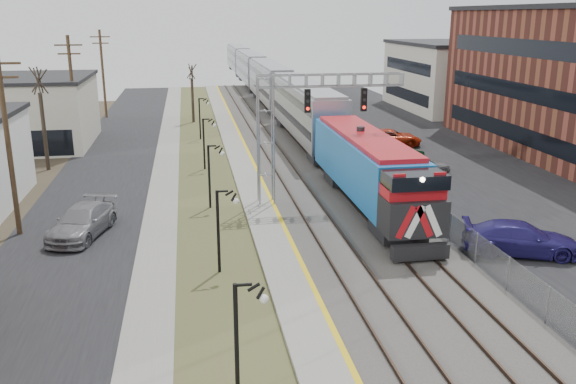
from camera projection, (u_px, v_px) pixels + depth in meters
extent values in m
cube|color=black|center=(100.00, 184.00, 43.28)|extent=(7.00, 120.00, 0.04)
cube|color=gray|center=(165.00, 181.00, 43.98)|extent=(2.00, 120.00, 0.08)
cube|color=#4B522B|center=(206.00, 179.00, 44.46)|extent=(4.00, 120.00, 0.06)
cube|color=gray|center=(247.00, 176.00, 44.90)|extent=(2.00, 120.00, 0.24)
cube|color=#595651|center=(314.00, 174.00, 45.69)|extent=(8.00, 120.00, 0.20)
cube|color=black|center=(464.00, 168.00, 47.60)|extent=(16.00, 120.00, 0.04)
cube|color=gold|center=(259.00, 174.00, 45.01)|extent=(0.24, 120.00, 0.01)
cube|color=#2D2119|center=(277.00, 173.00, 45.21)|extent=(0.08, 120.00, 0.15)
cube|color=#2D2119|center=(297.00, 172.00, 45.45)|extent=(0.08, 120.00, 0.15)
cube|color=#2D2119|center=(323.00, 171.00, 45.76)|extent=(0.08, 120.00, 0.15)
cube|color=#2D2119|center=(343.00, 170.00, 46.00)|extent=(0.08, 120.00, 0.15)
cube|color=#1564B1|center=(369.00, 171.00, 36.75)|extent=(3.00, 17.00, 4.25)
cube|color=black|center=(420.00, 252.00, 29.01)|extent=(2.80, 0.50, 0.70)
cube|color=#9CA0A6|center=(305.00, 112.00, 55.83)|extent=(3.00, 22.00, 5.33)
cube|color=#9CA0A6|center=(271.00, 85.00, 77.43)|extent=(3.00, 22.00, 5.33)
cube|color=#9CA0A6|center=(252.00, 70.00, 99.03)|extent=(3.00, 22.00, 5.33)
cube|color=#9CA0A6|center=(239.00, 60.00, 120.63)|extent=(3.00, 22.00, 5.33)
cube|color=gray|center=(266.00, 143.00, 37.27)|extent=(1.00, 1.00, 8.00)
cube|color=gray|center=(330.00, 80.00, 36.85)|extent=(9.00, 0.80, 0.80)
cube|color=black|center=(307.00, 101.00, 36.51)|extent=(0.35, 0.25, 1.40)
cube|color=black|center=(364.00, 100.00, 37.06)|extent=(0.35, 0.25, 1.40)
cylinder|color=black|center=(237.00, 345.00, 18.33)|extent=(0.14, 0.14, 4.00)
cylinder|color=black|center=(218.00, 232.00, 27.80)|extent=(0.14, 0.14, 4.00)
cylinder|color=black|center=(209.00, 177.00, 37.27)|extent=(0.14, 0.14, 4.00)
cylinder|color=black|center=(204.00, 144.00, 46.75)|extent=(0.14, 0.14, 4.00)
cylinder|color=black|center=(200.00, 119.00, 58.11)|extent=(0.14, 0.14, 4.00)
cylinder|color=#4C3823|center=(8.00, 145.00, 31.94)|extent=(0.28, 0.28, 10.00)
cylinder|color=#4C3823|center=(73.00, 97.00, 50.89)|extent=(0.28, 0.28, 10.00)
cylinder|color=#4C3823|center=(103.00, 75.00, 69.83)|extent=(0.28, 0.28, 10.00)
cube|color=gray|center=(368.00, 163.00, 46.16)|extent=(0.04, 120.00, 1.60)
cube|color=#BBB5A4|center=(10.00, 113.00, 55.16)|extent=(14.00, 12.00, 6.00)
cube|color=#BBB5A4|center=(467.00, 77.00, 77.11)|extent=(16.00, 18.00, 8.00)
cylinder|color=#382D23|center=(44.00, 132.00, 46.48)|extent=(0.30, 0.30, 5.95)
cylinder|color=#382D23|center=(193.00, 101.00, 67.38)|extent=(0.30, 0.30, 4.90)
imported|color=navy|center=(520.00, 239.00, 30.31)|extent=(6.05, 3.96, 1.63)
imported|color=gray|center=(422.00, 165.00, 45.75)|extent=(4.16, 1.72, 1.41)
imported|color=#0B3B1D|center=(400.00, 154.00, 49.44)|extent=(4.42, 2.82, 1.38)
imported|color=gray|center=(82.00, 222.00, 32.87)|extent=(3.67, 5.96, 1.61)
imported|color=#B0270D|center=(391.00, 138.00, 55.56)|extent=(5.84, 3.43, 1.53)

